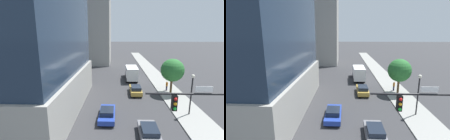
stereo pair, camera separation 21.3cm
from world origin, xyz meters
The scene contains 10 objects.
sidewalk centered at (8.22, 20.00, 0.07)m, with size 4.07×120.00×0.15m, color gray.
construction_building centered at (-10.14, 49.43, 14.83)m, with size 15.27×20.94×36.17m.
traffic_light_pole centered at (4.88, 3.51, 4.79)m, with size 5.85×0.48×6.88m.
street_lamp centered at (8.11, 12.70, 3.58)m, with size 0.44×0.44×5.16m.
street_tree centered at (8.12, 20.12, 4.14)m, with size 3.79×3.79×5.91m.
car_gray centered at (2.13, 7.52, 0.68)m, with size 1.86×4.52×1.35m.
car_gold centered at (2.13, 19.94, 0.77)m, with size 1.85×4.47×1.51m.
car_blue centered at (-2.21, 11.43, 0.68)m, with size 1.87×4.40×1.37m.
box_truck centered at (2.13, 28.89, 1.73)m, with size 2.36×7.64×3.07m.
pedestrian_orange_shirt centered at (7.83, 21.50, 0.98)m, with size 0.34×0.34×1.63m.
Camera 2 is at (-0.84, -6.67, 10.13)m, focal length 26.30 mm.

